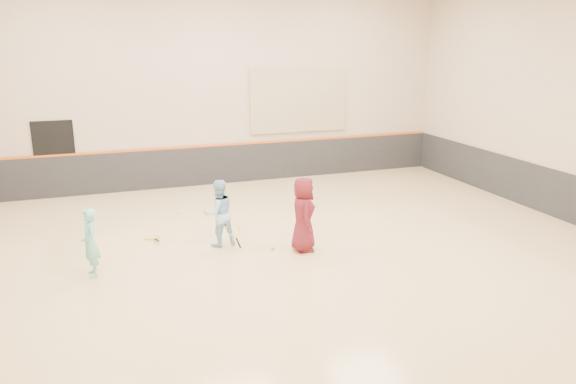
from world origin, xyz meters
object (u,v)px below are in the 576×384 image
object	(u,v)px
young_man	(303,214)
spare_racket	(152,235)
instructor	(219,213)
girl	(90,243)

from	to	relation	value
young_man	spare_racket	size ratio (longest dim) A/B	2.11
instructor	spare_racket	xyz separation A→B (m)	(-1.36, 0.95, -0.68)
instructor	young_man	xyz separation A→B (m)	(1.63, -0.89, 0.06)
girl	spare_racket	xyz separation A→B (m)	(1.30, 1.73, -0.60)
instructor	spare_racket	distance (m)	1.79
instructor	young_man	world-z (taller)	young_man
young_man	instructor	bearing A→B (deg)	71.89
girl	instructor	bearing A→B (deg)	96.81
girl	young_man	bearing A→B (deg)	78.98
girl	instructor	xyz separation A→B (m)	(2.66, 0.78, 0.08)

